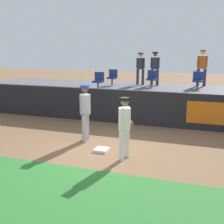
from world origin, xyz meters
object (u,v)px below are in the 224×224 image
object	(u,v)px
player_fielder_home	(125,124)
spectator_hooded	(140,66)
seat_back_right	(198,79)
spectator_casual	(202,65)
seat_back_center	(152,78)
seat_front_left	(99,80)
seat_back_left	(112,77)
spectator_capped	(155,66)
first_base	(101,150)
player_runner_visitor	(85,109)

from	to	relation	value
player_fielder_home	spectator_hooded	size ratio (longest dim) A/B	1.02
player_fielder_home	seat_back_right	bearing A→B (deg)	178.48
spectator_casual	seat_back_right	bearing A→B (deg)	77.24
spectator_hooded	spectator_casual	size ratio (longest dim) A/B	0.92
seat_back_center	seat_back_right	bearing A→B (deg)	-0.00
seat_front_left	spectator_casual	xyz separation A→B (m)	(4.56, 3.00, 0.60)
seat_back_left	spectator_capped	distance (m)	2.31
player_fielder_home	first_base	bearing A→B (deg)	-99.92
first_base	player_fielder_home	distance (m)	1.31
spectator_capped	spectator_casual	xyz separation A→B (m)	(2.36, 0.45, 0.06)
first_base	seat_back_right	world-z (taller)	seat_back_right
seat_back_center	first_base	bearing A→B (deg)	-91.99
seat_back_left	spectator_hooded	size ratio (longest dim) A/B	0.49
player_fielder_home	seat_back_center	distance (m)	6.99
first_base	spectator_capped	xyz separation A→B (m)	(0.24, 7.36, 2.10)
player_fielder_home	spectator_capped	bearing A→B (deg)	-163.85
player_runner_visitor	seat_back_center	distance (m)	5.96
player_runner_visitor	spectator_hooded	xyz separation A→B (m)	(0.32, 6.60, 1.02)
spectator_capped	player_runner_visitor	bearing A→B (deg)	88.37
spectator_casual	seat_back_center	bearing A→B (deg)	20.47
player_runner_visitor	spectator_casual	xyz separation A→B (m)	(3.46, 7.05, 1.11)
first_base	seat_back_center	world-z (taller)	seat_back_center
spectator_capped	seat_back_left	bearing A→B (deg)	27.38
first_base	seat_back_right	bearing A→B (deg)	69.53
first_base	spectator_hooded	world-z (taller)	spectator_hooded
spectator_hooded	spectator_capped	size ratio (longest dim) A/B	0.98
seat_front_left	spectator_capped	xyz separation A→B (m)	(2.20, 2.55, 0.54)
player_fielder_home	seat_front_left	bearing A→B (deg)	-139.75
spectator_casual	first_base	bearing A→B (deg)	65.13
spectator_capped	player_fielder_home	bearing A→B (deg)	102.14
seat_front_left	spectator_hooded	distance (m)	2.97
player_runner_visitor	seat_front_left	xyz separation A→B (m)	(-1.10, 4.04, 0.50)
spectator_casual	seat_front_left	bearing A→B (deg)	26.91
seat_back_center	seat_back_right	distance (m)	2.24
player_runner_visitor	spectator_hooded	bearing A→B (deg)	168.25
seat_front_left	seat_back_left	bearing A→B (deg)	87.19
first_base	seat_back_right	size ratio (longest dim) A/B	0.48
seat_back_center	seat_front_left	xyz separation A→B (m)	(-2.19, -1.80, -0.00)
seat_back_right	spectator_hooded	distance (m)	3.15
seat_back_right	spectator_hooded	xyz separation A→B (m)	(-3.01, 0.76, 0.52)
seat_back_left	player_runner_visitor	bearing A→B (deg)	-80.14
seat_back_left	spectator_hooded	distance (m)	1.62
player_runner_visitor	seat_back_right	size ratio (longest dim) A/B	2.24
player_runner_visitor	spectator_hooded	distance (m)	6.68
player_fielder_home	spectator_hooded	distance (m)	7.89
player_fielder_home	spectator_casual	distance (m)	8.42
seat_front_left	spectator_capped	distance (m)	3.41
seat_front_left	spectator_hooded	bearing A→B (deg)	60.96
seat_back_right	spectator_capped	xyz separation A→B (m)	(-2.23, 0.75, 0.54)
seat_back_right	spectator_casual	size ratio (longest dim) A/B	0.45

